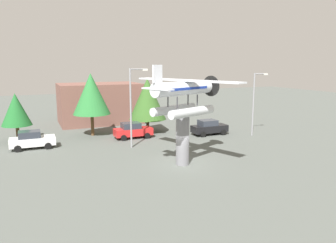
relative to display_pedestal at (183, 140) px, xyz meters
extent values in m
plane|color=#515651|center=(0.00, 0.00, -2.07)|extent=(140.00, 140.00, 0.00)
cylinder|color=slate|center=(0.00, 0.00, 0.00)|extent=(1.10, 1.10, 4.14)
cylinder|color=silver|center=(0.37, -0.93, 2.42)|extent=(4.71, 2.44, 0.70)
cylinder|color=#333338|center=(1.30, -0.01, 3.22)|extent=(0.13, 0.13, 0.90)
cylinder|color=#333338|center=(-0.93, -0.91, 3.22)|extent=(0.13, 0.13, 0.90)
cylinder|color=silver|center=(-0.37, 0.93, 2.42)|extent=(4.71, 2.44, 0.70)
cylinder|color=#333338|center=(0.93, 0.91, 3.22)|extent=(0.13, 0.13, 0.90)
cylinder|color=#333338|center=(-1.30, 0.01, 3.22)|extent=(0.13, 0.13, 0.90)
cylinder|color=silver|center=(0.00, 0.00, 4.22)|extent=(6.16, 3.34, 1.10)
cube|color=#193399|center=(0.19, 0.07, 4.22)|extent=(4.45, 2.68, 0.20)
cone|color=#262628|center=(3.01, 1.22, 4.22)|extent=(0.98, 1.08, 0.88)
cylinder|color=black|center=(3.39, 1.37, 4.22)|extent=(0.71, 1.68, 1.80)
cube|color=silver|center=(0.37, 0.15, 4.83)|extent=(4.91, 10.06, 0.12)
cube|color=silver|center=(-2.60, -1.05, 4.32)|extent=(1.70, 2.86, 0.10)
cube|color=silver|center=(-2.60, -1.05, 5.42)|extent=(0.88, 0.45, 1.30)
cube|color=white|center=(-11.26, 10.38, -1.35)|extent=(4.20, 1.70, 0.80)
cube|color=#2D333D|center=(-11.51, 10.38, -0.63)|extent=(2.00, 1.56, 0.64)
cylinder|color=black|center=(-9.91, 9.48, -1.75)|extent=(0.64, 0.22, 0.64)
cylinder|color=black|center=(-9.91, 11.28, -1.75)|extent=(0.64, 0.22, 0.64)
cylinder|color=black|center=(-12.61, 9.48, -1.75)|extent=(0.64, 0.22, 0.64)
cylinder|color=black|center=(-12.61, 11.28, -1.75)|extent=(0.64, 0.22, 0.64)
cube|color=red|center=(-0.85, 10.82, -1.35)|extent=(4.20, 1.70, 0.80)
cube|color=#2D333D|center=(-1.10, 10.82, -0.63)|extent=(2.00, 1.56, 0.64)
cylinder|color=black|center=(0.50, 9.92, -1.75)|extent=(0.64, 0.22, 0.64)
cylinder|color=black|center=(0.50, 11.72, -1.75)|extent=(0.64, 0.22, 0.64)
cylinder|color=black|center=(-2.20, 9.92, -1.75)|extent=(0.64, 0.22, 0.64)
cylinder|color=black|center=(-2.20, 11.72, -1.75)|extent=(0.64, 0.22, 0.64)
cube|color=black|center=(7.88, 8.96, -1.35)|extent=(4.20, 1.70, 0.80)
cube|color=#2D333D|center=(7.63, 8.96, -0.63)|extent=(2.00, 1.56, 0.64)
cylinder|color=black|center=(9.23, 8.06, -1.75)|extent=(0.64, 0.22, 0.64)
cylinder|color=black|center=(9.23, 9.86, -1.75)|extent=(0.64, 0.22, 0.64)
cylinder|color=black|center=(6.53, 8.06, -1.75)|extent=(0.64, 0.22, 0.64)
cylinder|color=black|center=(6.53, 9.86, -1.75)|extent=(0.64, 0.22, 0.64)
cylinder|color=gray|center=(-2.25, 6.94, 1.82)|extent=(0.18, 0.18, 7.79)
cylinder|color=gray|center=(-1.45, 6.94, 5.62)|extent=(1.60, 0.12, 0.12)
cube|color=silver|center=(-0.75, 6.94, 5.57)|extent=(0.50, 0.28, 0.20)
cylinder|color=gray|center=(12.20, 6.65, 1.52)|extent=(0.18, 0.18, 7.18)
cylinder|color=gray|center=(13.00, 6.65, 5.01)|extent=(1.60, 0.12, 0.12)
cube|color=silver|center=(13.70, 6.65, 4.96)|extent=(0.50, 0.28, 0.20)
cube|color=brown|center=(-2.23, 22.00, 0.68)|extent=(10.88, 7.08, 5.50)
cylinder|color=brown|center=(-12.65, 14.29, -1.21)|extent=(0.36, 0.36, 1.72)
cone|color=#1E6028|center=(-12.65, 14.29, 1.37)|extent=(3.09, 3.09, 3.43)
cylinder|color=brown|center=(-4.77, 13.93, -0.82)|extent=(0.36, 0.36, 2.50)
cone|color=#287033|center=(-4.77, 13.93, 2.77)|extent=(4.20, 4.20, 4.67)
cylinder|color=brown|center=(1.72, 13.17, -1.27)|extent=(0.36, 0.36, 1.60)
cone|color=#335B23|center=(1.72, 13.17, 2.00)|extent=(4.44, 4.44, 4.93)
camera|label=1|loc=(-11.37, -23.24, 6.17)|focal=34.69mm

